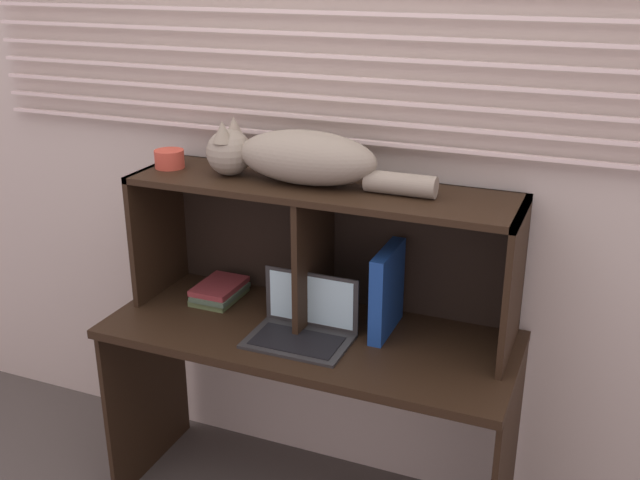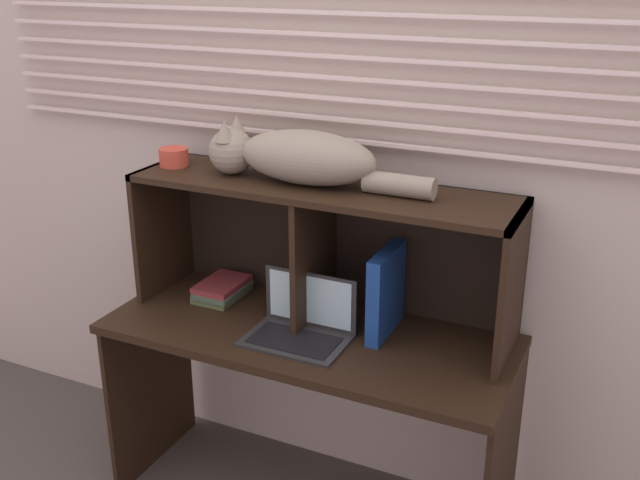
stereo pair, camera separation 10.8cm
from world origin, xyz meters
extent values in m
cube|color=beige|center=(0.00, 0.55, 1.25)|extent=(4.40, 0.04, 2.50)
cube|color=silver|center=(0.00, 0.50, 1.30)|extent=(2.77, 0.02, 0.01)
cube|color=silver|center=(0.00, 0.50, 1.37)|extent=(2.77, 0.02, 0.01)
cube|color=silver|center=(0.00, 0.50, 1.44)|extent=(2.77, 0.02, 0.01)
cube|color=silver|center=(0.00, 0.50, 1.50)|extent=(2.77, 0.02, 0.01)
cube|color=silver|center=(0.00, 0.50, 1.57)|extent=(2.77, 0.02, 0.01)
cube|color=silver|center=(0.00, 0.50, 1.64)|extent=(2.77, 0.02, 0.01)
cube|color=silver|center=(0.00, 0.50, 1.71)|extent=(2.77, 0.02, 0.01)
cube|color=black|center=(0.00, 0.23, 0.70)|extent=(1.36, 0.55, 0.03)
cube|color=black|center=(-0.67, 0.23, 0.34)|extent=(0.02, 0.50, 0.69)
cube|color=black|center=(0.67, 0.23, 0.34)|extent=(0.02, 0.50, 0.69)
cube|color=black|center=(0.00, 0.33, 1.18)|extent=(1.28, 0.34, 0.02)
cube|color=black|center=(-0.63, 0.33, 0.95)|extent=(0.02, 0.34, 0.47)
cube|color=black|center=(0.63, 0.33, 0.95)|extent=(0.02, 0.34, 0.47)
cube|color=black|center=(-0.02, 0.33, 0.94)|extent=(0.02, 0.32, 0.45)
cube|color=black|center=(0.00, 0.50, 0.95)|extent=(1.28, 0.01, 0.47)
ellipsoid|color=gray|center=(-0.05, 0.33, 1.28)|extent=(0.47, 0.20, 0.17)
sphere|color=gray|center=(-0.32, 0.33, 1.27)|extent=(0.15, 0.15, 0.15)
cone|color=gray|center=(-0.32, 0.29, 1.34)|extent=(0.07, 0.07, 0.07)
cone|color=gray|center=(-0.32, 0.37, 1.34)|extent=(0.07, 0.07, 0.07)
cylinder|color=gray|center=(0.27, 0.33, 1.22)|extent=(0.22, 0.07, 0.07)
cube|color=#2A2A2A|center=(0.00, 0.15, 0.72)|extent=(0.33, 0.22, 0.01)
cube|color=#2A2A2A|center=(0.00, 0.26, 0.82)|extent=(0.33, 0.01, 0.19)
cube|color=#B2E0EA|center=(0.00, 0.25, 0.82)|extent=(0.29, 0.00, 0.17)
cube|color=black|center=(0.00, 0.14, 0.73)|extent=(0.28, 0.15, 0.00)
cube|color=navy|center=(0.23, 0.33, 0.86)|extent=(0.05, 0.24, 0.29)
cube|color=#546B3E|center=(-0.40, 0.34, 0.73)|extent=(0.14, 0.20, 0.02)
cube|color=#455C47|center=(-0.39, 0.33, 0.75)|extent=(0.14, 0.20, 0.02)
cube|color=maroon|center=(-0.39, 0.34, 0.77)|extent=(0.14, 0.20, 0.02)
cylinder|color=#C44634|center=(-0.56, 0.33, 1.22)|extent=(0.10, 0.10, 0.06)
camera|label=1|loc=(0.87, -1.77, 1.87)|focal=41.73mm
camera|label=2|loc=(0.97, -1.72, 1.87)|focal=41.73mm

